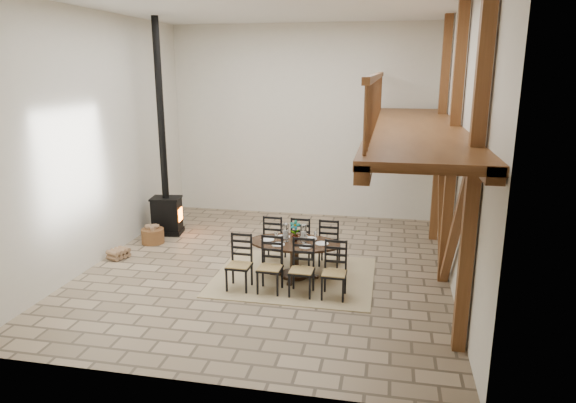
% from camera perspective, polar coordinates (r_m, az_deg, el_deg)
% --- Properties ---
extents(ground, '(8.00, 8.00, 0.00)m').
position_cam_1_polar(ground, '(10.44, -2.18, -7.27)').
color(ground, '#998266').
rests_on(ground, ground).
extents(room_shell, '(7.02, 8.02, 5.01)m').
position_cam_1_polar(room_shell, '(9.51, 4.72, 9.30)').
color(room_shell, beige).
rests_on(room_shell, ground).
extents(rug, '(3.00, 2.50, 0.02)m').
position_cam_1_polar(rug, '(9.95, 0.71, -8.33)').
color(rug, tan).
rests_on(rug, ground).
extents(dining_table, '(2.14, 1.96, 1.11)m').
position_cam_1_polar(dining_table, '(9.74, 0.62, -6.55)').
color(dining_table, black).
rests_on(dining_table, ground).
extents(wood_stove, '(0.77, 0.63, 5.00)m').
position_cam_1_polar(wood_stove, '(12.52, -13.47, 1.40)').
color(wood_stove, black).
rests_on(wood_stove, ground).
extents(log_basket, '(0.51, 0.51, 0.42)m').
position_cam_1_polar(log_basket, '(12.15, -14.80, -3.64)').
color(log_basket, brown).
rests_on(log_basket, ground).
extents(log_stack, '(0.43, 0.49, 0.21)m').
position_cam_1_polar(log_stack, '(11.41, -18.31, -5.53)').
color(log_stack, '#9A7D56').
rests_on(log_stack, ground).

